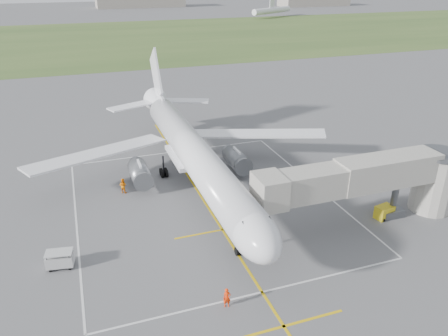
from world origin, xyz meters
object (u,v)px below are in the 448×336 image
object	(u,v)px
baggage_cart	(60,259)
ramp_worker_wing	(123,186)
airliner	(193,152)
jet_bridge	(380,180)
ramp_worker_nose	(227,298)
gpu_unit	(384,212)

from	to	relation	value
baggage_cart	ramp_worker_wing	world-z (taller)	ramp_worker_wing
airliner	ramp_worker_wing	world-z (taller)	airliner
jet_bridge	airliner	bearing A→B (deg)	137.81
jet_bridge	baggage_cart	size ratio (longest dim) A/B	9.34
ramp_worker_nose	jet_bridge	bearing A→B (deg)	30.32
jet_bridge	ramp_worker_wing	distance (m)	28.73
jet_bridge	gpu_unit	size ratio (longest dim) A/B	11.16
airliner	gpu_unit	size ratio (longest dim) A/B	22.30
gpu_unit	ramp_worker_nose	distance (m)	21.50
ramp_worker_wing	airliner	bearing A→B (deg)	-150.48
gpu_unit	baggage_cart	xyz separation A→B (m)	(-32.58, 2.47, 0.12)
jet_bridge	baggage_cart	bearing A→B (deg)	175.47
ramp_worker_nose	ramp_worker_wing	world-z (taller)	ramp_worker_wing
airliner	ramp_worker_nose	bearing A→B (deg)	-98.75
gpu_unit	ramp_worker_nose	world-z (taller)	ramp_worker_nose
ramp_worker_nose	ramp_worker_wing	bearing A→B (deg)	112.86
airliner	baggage_cart	world-z (taller)	airliner
airliner	ramp_worker_nose	distance (m)	21.88
jet_bridge	ramp_worker_nose	xyz separation A→B (m)	(-19.01, -7.09, -3.91)
ramp_worker_nose	ramp_worker_wing	xyz separation A→B (m)	(-5.12, 22.20, 0.08)
baggage_cart	airliner	bearing A→B (deg)	46.61
jet_bridge	ramp_worker_nose	size ratio (longest dim) A/B	13.99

